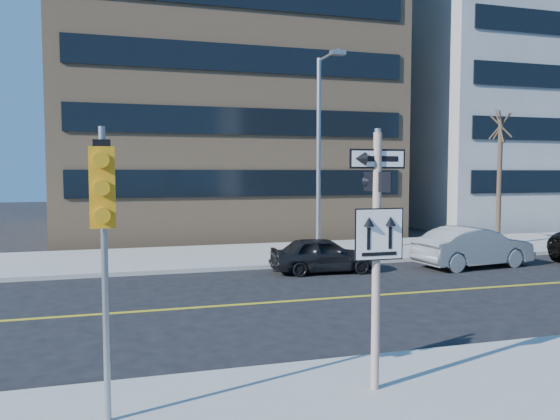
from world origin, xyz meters
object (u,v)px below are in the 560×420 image
object	(u,v)px
street_tree_west	(501,129)
traffic_signal	(103,212)
sign_pole	(377,244)
parked_car_a	(323,255)
parked_car_b	(473,247)
streetlight_a	(321,142)

from	to	relation	value
street_tree_west	traffic_signal	bearing A→B (deg)	-140.61
sign_pole	parked_car_a	xyz separation A→B (m)	(3.00, 10.31, -1.80)
sign_pole	parked_car_b	world-z (taller)	sign_pole
sign_pole	street_tree_west	bearing A→B (deg)	46.74
sign_pole	traffic_signal	xyz separation A→B (m)	(-4.00, -0.15, 0.59)
streetlight_a	parked_car_b	bearing A→B (deg)	-35.99
sign_pole	parked_car_b	distance (m)	13.27
parked_car_b	streetlight_a	distance (m)	7.15
parked_car_b	parked_car_a	bearing A→B (deg)	77.95
traffic_signal	streetlight_a	distance (m)	15.72
parked_car_a	parked_car_b	world-z (taller)	parked_car_b
parked_car_b	street_tree_west	distance (m)	7.53
street_tree_west	streetlight_a	bearing A→B (deg)	-176.55
traffic_signal	sign_pole	bearing A→B (deg)	2.11
streetlight_a	traffic_signal	bearing A→B (deg)	-120.80
sign_pole	traffic_signal	distance (m)	4.05
parked_car_b	streetlight_a	xyz separation A→B (m)	(-4.79, 3.48, 4.00)
sign_pole	traffic_signal	size ratio (longest dim) A/B	1.02
street_tree_west	parked_car_a	bearing A→B (deg)	-160.70
traffic_signal	street_tree_west	world-z (taller)	street_tree_west
traffic_signal	parked_car_b	distance (m)	16.36
sign_pole	parked_car_a	bearing A→B (deg)	73.76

